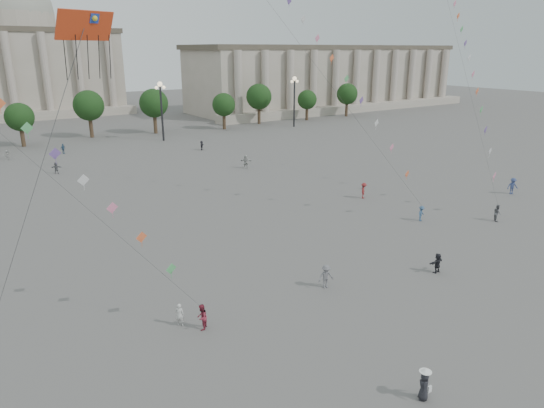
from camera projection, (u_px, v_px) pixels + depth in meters
ground at (393, 360)px, 26.48m from camera, size 360.00×360.00×0.00m
hall_east at (329, 78)px, 137.96m from camera, size 84.00×26.22×17.20m
hall_central at (16, 57)px, 124.16m from camera, size 48.30×34.30×35.50m
tree_row at (65, 112)px, 86.42m from camera, size 137.12×5.12×8.00m
lamp_post_mid_east at (161, 100)px, 87.48m from camera, size 2.00×0.90×10.65m
lamp_post_far_east at (294, 92)px, 103.45m from camera, size 2.00×0.90×10.65m
person_crowd_0 at (63, 149)px, 78.35m from camera, size 1.01×0.86×1.62m
person_crowd_3 at (437, 263)px, 36.60m from camera, size 1.45×0.51×1.55m
person_crowd_4 at (7, 155)px, 74.05m from camera, size 1.19×1.36×1.49m
person_crowd_6 at (326, 276)px, 34.20m from camera, size 1.24×0.87×1.76m
person_crowd_7 at (246, 162)px, 68.68m from camera, size 1.74×1.58×1.93m
person_crowd_8 at (364, 191)px, 54.85m from camera, size 1.30×1.29×1.80m
person_crowd_9 at (202, 145)px, 81.20m from camera, size 1.23×1.42×1.55m
person_crowd_12 at (56, 168)px, 65.78m from camera, size 1.52×1.13×1.59m
person_crowd_13 at (180, 315)px, 29.54m from camera, size 0.65×0.63×1.49m
person_crowd_14 at (513, 186)px, 56.41m from camera, size 1.44×1.22×1.94m
kite_flyer_0 at (202, 317)px, 29.14m from camera, size 0.99×1.00×1.63m
kite_flyer_1 at (421, 213)px, 47.64m from camera, size 1.12×0.86×1.54m
kite_flyer_2 at (497, 213)px, 47.60m from camera, size 1.00×1.02×1.66m
hat_person at (424, 385)px, 23.27m from camera, size 0.86×0.85×1.69m
dragon_kite at (85, 49)px, 17.68m from camera, size 4.38×1.20×16.73m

